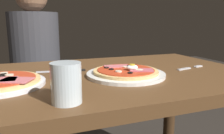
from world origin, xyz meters
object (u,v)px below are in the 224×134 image
Objects in this scene: pizza_across_left at (1,82)px; diner_person at (37,76)px; fork at (188,68)px; knife at (65,71)px; water_glass_far at (66,86)px; dining_table at (94,102)px; pizza_foreground at (126,73)px.

diner_person is (0.13, 0.80, -0.17)m from pizza_across_left.
fork is 0.80× the size of knife.
water_glass_far is 0.36m from knife.
fork is 0.52m from knife.
knife is (-0.10, 0.08, 0.12)m from dining_table.
pizza_foreground is at bearing -33.10° from dining_table.
fork is at bearing 4.29° from pizza_foreground.
pizza_foreground is 1.50× the size of knife.
water_glass_far is (0.17, -0.22, 0.03)m from pizza_across_left.
dining_table is at bearing 146.90° from pizza_foreground.
water_glass_far is (-0.25, -0.21, 0.03)m from pizza_foreground.
diner_person is at bearing 109.93° from pizza_foreground.
dining_table is at bearing 104.29° from diner_person.
knife is (-0.51, 0.13, 0.00)m from fork.
pizza_across_left reaches higher than dining_table.
knife reaches higher than dining_table.
diner_person is (-0.19, 0.75, -0.05)m from dining_table.
water_glass_far reaches higher than pizza_foreground.
diner_person is (-0.60, 0.79, -0.16)m from fork.
diner_person reaches higher than dining_table.
dining_table is 0.43m from fork.
water_glass_far is at bearing 92.42° from diner_person.
water_glass_far is 0.09× the size of diner_person.
pizza_across_left is at bearing -179.37° from fork.
pizza_across_left is 1.39× the size of knife.
pizza_across_left is at bearing 127.62° from water_glass_far.
water_glass_far reaches higher than pizza_across_left.
diner_person reaches higher than water_glass_far.
pizza_foreground is at bearing -2.00° from pizza_across_left.
fork is at bearing -14.29° from knife.
fork is (0.41, -0.05, 0.12)m from dining_table.
diner_person is (-0.30, 0.82, -0.17)m from pizza_foreground.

